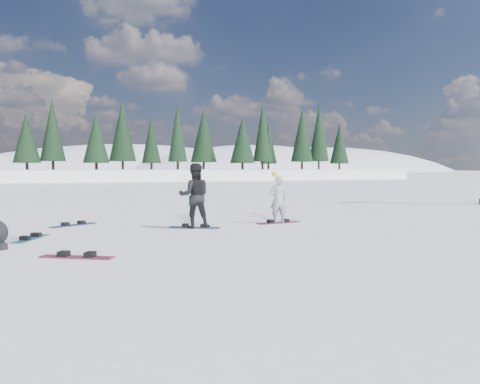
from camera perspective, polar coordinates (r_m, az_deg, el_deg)
name	(u,v)px	position (r m, az deg, el deg)	size (l,w,h in m)	color
ground	(246,233)	(12.95, 0.70, -4.98)	(420.00, 420.00, 0.00)	white
alpine_backdrop	(52,207)	(201.92, -21.89, -1.70)	(412.50, 227.00, 53.20)	white
snowboarder_woman	(278,199)	(15.09, 4.69, -0.86)	(0.60, 0.43, 1.68)	#ADAEB3
snowboarder_man	(195,196)	(13.89, -5.57, -0.45)	(0.94, 0.73, 1.93)	black
snowboard_woman	(278,223)	(15.17, 4.69, -3.76)	(1.50, 0.28, 0.03)	maroon
snowboard_man	(195,228)	(13.98, -5.55, -4.34)	(1.50, 0.28, 0.03)	#1B4A95
snowboard_loose_b	(77,257)	(9.93, -19.27, -7.52)	(1.50, 0.28, 0.03)	#972042
snowboard_loose_a	(31,239)	(12.87, -24.16, -5.23)	(1.50, 0.28, 0.03)	teal
snowboard_loose_c	(74,225)	(15.39, -19.63, -3.83)	(1.50, 0.28, 0.03)	navy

